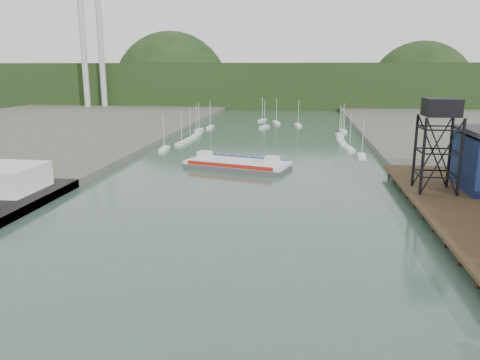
# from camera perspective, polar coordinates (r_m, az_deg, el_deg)

# --- Properties ---
(east_pier) EXTENTS (14.00, 70.00, 2.45)m
(east_pier) POSITION_cam_1_polar(r_m,az_deg,el_deg) (77.62, 26.29, -3.80)
(east_pier) COLOR black
(east_pier) RESTS_ON ground
(lift_tower) EXTENTS (6.50, 6.50, 16.00)m
(lift_tower) POSITION_cam_1_polar(r_m,az_deg,el_deg) (86.77, 23.31, 7.48)
(lift_tower) COLOR black
(lift_tower) RESTS_ON east_pier
(marina_sailboats) EXTENTS (57.71, 92.65, 0.90)m
(marina_sailboats) POSITION_cam_1_polar(r_m,az_deg,el_deg) (165.73, 3.51, 5.57)
(marina_sailboats) COLOR silver
(marina_sailboats) RESTS_ON ground
(smokestacks) EXTENTS (11.20, 8.20, 60.00)m
(smokestacks) POSITION_cam_1_polar(r_m,az_deg,el_deg) (283.50, -17.50, 14.28)
(smokestacks) COLOR #ABACA6
(smokestacks) RESTS_ON ground
(distant_hills) EXTENTS (500.00, 120.00, 80.00)m
(distant_hills) POSITION_cam_1_polar(r_m,az_deg,el_deg) (327.26, 4.94, 11.21)
(distant_hills) COLOR black
(distant_hills) RESTS_ON ground
(chain_ferry) EXTENTS (25.81, 15.84, 3.47)m
(chain_ferry) POSITION_cam_1_polar(r_m,az_deg,el_deg) (110.52, -0.32, 1.95)
(chain_ferry) COLOR #474749
(chain_ferry) RESTS_ON ground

